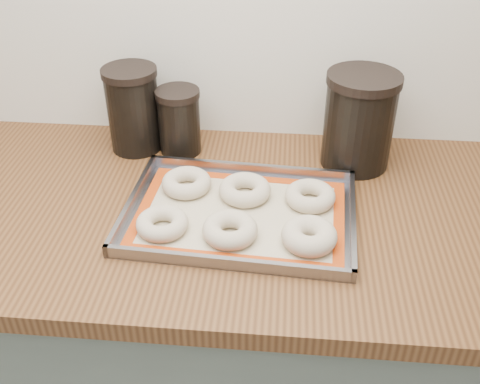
# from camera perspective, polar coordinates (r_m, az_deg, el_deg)

# --- Properties ---
(cabinet) EXTENTS (3.00, 0.65, 0.86)m
(cabinet) POSITION_cam_1_polar(r_m,az_deg,el_deg) (1.50, -0.02, -16.15)
(cabinet) COLOR slate
(cabinet) RESTS_ON floor
(countertop) EXTENTS (3.06, 0.68, 0.04)m
(countertop) POSITION_cam_1_polar(r_m,az_deg,el_deg) (1.18, -0.03, -2.25)
(countertop) COLOR brown
(countertop) RESTS_ON cabinet
(baking_tray) EXTENTS (0.48, 0.36, 0.03)m
(baking_tray) POSITION_cam_1_polar(r_m,az_deg,el_deg) (1.14, 0.00, -2.19)
(baking_tray) COLOR gray
(baking_tray) RESTS_ON countertop
(baking_mat) EXTENTS (0.44, 0.32, 0.00)m
(baking_mat) POSITION_cam_1_polar(r_m,az_deg,el_deg) (1.14, 0.00, -2.28)
(baking_mat) COLOR #C6B793
(baking_mat) RESTS_ON baking_tray
(bagel_front_left) EXTENTS (0.11, 0.11, 0.03)m
(bagel_front_left) POSITION_cam_1_polar(r_m,az_deg,el_deg) (1.10, -7.91, -3.18)
(bagel_front_left) COLOR beige
(bagel_front_left) RESTS_ON baking_mat
(bagel_front_mid) EXTENTS (0.12, 0.12, 0.04)m
(bagel_front_mid) POSITION_cam_1_polar(r_m,az_deg,el_deg) (1.07, -1.02, -3.85)
(bagel_front_mid) COLOR beige
(bagel_front_mid) RESTS_ON baking_mat
(bagel_front_right) EXTENTS (0.13, 0.13, 0.04)m
(bagel_front_right) POSITION_cam_1_polar(r_m,az_deg,el_deg) (1.06, 7.04, -4.44)
(bagel_front_right) COLOR beige
(bagel_front_right) RESTS_ON baking_mat
(bagel_back_left) EXTENTS (0.13, 0.13, 0.03)m
(bagel_back_left) POSITION_cam_1_polar(r_m,az_deg,el_deg) (1.21, -5.46, 0.94)
(bagel_back_left) COLOR beige
(bagel_back_left) RESTS_ON baking_mat
(bagel_back_mid) EXTENTS (0.14, 0.14, 0.04)m
(bagel_back_mid) POSITION_cam_1_polar(r_m,az_deg,el_deg) (1.18, 0.49, 0.23)
(bagel_back_mid) COLOR beige
(bagel_back_mid) RESTS_ON baking_mat
(bagel_back_right) EXTENTS (0.13, 0.13, 0.03)m
(bagel_back_right) POSITION_cam_1_polar(r_m,az_deg,el_deg) (1.17, 7.14, -0.40)
(bagel_back_right) COLOR beige
(bagel_back_right) RESTS_ON baking_mat
(canister_left) EXTENTS (0.13, 0.13, 0.20)m
(canister_left) POSITION_cam_1_polar(r_m,az_deg,el_deg) (1.35, -10.80, 8.28)
(canister_left) COLOR black
(canister_left) RESTS_ON countertop
(canister_mid) EXTENTS (0.10, 0.10, 0.16)m
(canister_mid) POSITION_cam_1_polar(r_m,az_deg,el_deg) (1.33, -6.20, 7.17)
(canister_mid) COLOR black
(canister_mid) RESTS_ON countertop
(canister_right) EXTENTS (0.16, 0.16, 0.22)m
(canister_right) POSITION_cam_1_polar(r_m,az_deg,el_deg) (1.29, 12.00, 7.13)
(canister_right) COLOR black
(canister_right) RESTS_ON countertop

